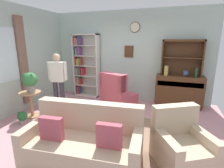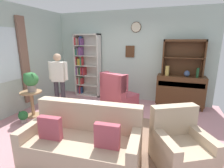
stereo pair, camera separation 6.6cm
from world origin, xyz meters
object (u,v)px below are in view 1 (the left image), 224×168
at_px(vase_tall, 166,71).
at_px(armchair_floral, 181,147).
at_px(sideboard_hutch, 182,53).
at_px(plant_stand, 31,101).
at_px(sideboard, 179,90).
at_px(potted_plant_small, 22,117).
at_px(vase_round, 186,73).
at_px(couch_floral, 84,143).
at_px(person_reading, 58,78).
at_px(potted_plant_large, 30,81).
at_px(bottle_wine, 196,72).
at_px(wingback_chair, 117,96).
at_px(bookshelf, 85,65).

bearing_deg(vase_tall, armchair_floral, -81.60).
height_order(sideboard_hutch, plant_stand, sideboard_hutch).
relative_size(sideboard, potted_plant_small, 4.31).
height_order(vase_round, plant_stand, vase_round).
height_order(sideboard, couch_floral, sideboard).
distance_m(vase_round, person_reading, 3.49).
bearing_deg(potted_plant_large, bottle_wine, 25.63).
bearing_deg(vase_tall, wingback_chair, -150.41).
height_order(vase_tall, potted_plant_large, vase_tall).
height_order(sideboard, sideboard_hutch, sideboard_hutch).
distance_m(sideboard_hutch, vase_tall, 0.66).
bearing_deg(plant_stand, armchair_floral, -10.04).
bearing_deg(sideboard, wingback_chair, -154.30).
height_order(bookshelf, potted_plant_large, bookshelf).
distance_m(sideboard_hutch, person_reading, 3.51).
bearing_deg(armchair_floral, plant_stand, 169.96).
bearing_deg(armchair_floral, potted_plant_large, 169.68).
relative_size(bottle_wine, person_reading, 0.17).
distance_m(sideboard_hutch, potted_plant_large, 4.11).
bearing_deg(person_reading, bookshelf, 89.01).
distance_m(bookshelf, person_reading, 1.47).
bearing_deg(wingback_chair, potted_plant_large, -147.95).
xyz_separation_m(vase_tall, wingback_chair, (-1.24, -0.71, -0.67)).
bearing_deg(vase_round, potted_plant_large, -152.52).
xyz_separation_m(bottle_wine, plant_stand, (-3.92, -1.88, -0.65)).
xyz_separation_m(armchair_floral, plant_stand, (-3.51, 0.62, 0.11)).
bearing_deg(armchair_floral, vase_round, 86.60).
xyz_separation_m(vase_tall, bottle_wine, (0.78, -0.01, -0.01)).
bearing_deg(wingback_chair, bookshelf, 149.02).
distance_m(bottle_wine, plant_stand, 4.39).
height_order(sideboard_hutch, potted_plant_small, sideboard_hutch).
distance_m(potted_plant_small, person_reading, 1.27).
bearing_deg(bottle_wine, sideboard, 167.11).
bearing_deg(bookshelf, vase_round, -2.69).
bearing_deg(potted_plant_large, plant_stand, -153.61).
xyz_separation_m(couch_floral, potted_plant_large, (-2.03, 1.06, 0.62)).
bearing_deg(potted_plant_small, bottle_wine, 30.90).
height_order(sideboard, plant_stand, sideboard).
relative_size(armchair_floral, wingback_chair, 1.00).
relative_size(bookshelf, potted_plant_large, 4.32).
relative_size(armchair_floral, potted_plant_large, 2.16).
xyz_separation_m(vase_tall, person_reading, (-2.72, -1.30, -0.15)).
height_order(vase_round, potted_plant_small, vase_round).
xyz_separation_m(potted_plant_large, person_reading, (0.40, 0.57, -0.03)).
bearing_deg(person_reading, potted_plant_large, -124.61).
bearing_deg(vase_round, bottle_wine, -4.95).
distance_m(armchair_floral, plant_stand, 3.56).
xyz_separation_m(vase_round, plant_stand, (-3.66, -1.90, -0.60)).
bearing_deg(potted_plant_small, person_reading, 72.17).
height_order(couch_floral, potted_plant_large, potted_plant_large).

